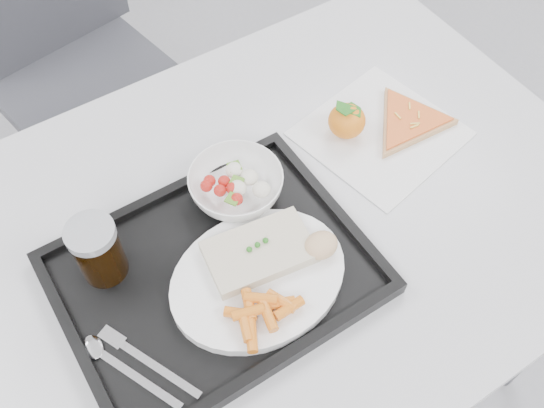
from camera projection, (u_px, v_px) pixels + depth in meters
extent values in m
cube|color=silver|center=(254.00, 232.00, 0.98)|extent=(1.20, 0.80, 0.03)
cylinder|color=#47474C|center=(362.00, 123.00, 1.62)|extent=(0.04, 0.04, 0.72)
cube|color=#34343A|center=(93.00, 90.00, 1.56)|extent=(0.49, 0.49, 0.04)
cylinder|color=#47474C|center=(78.00, 220.00, 1.62)|extent=(0.03, 0.03, 0.43)
cylinder|color=#47474C|center=(197.00, 163.00, 1.73)|extent=(0.03, 0.03, 0.43)
cylinder|color=#47474C|center=(31.00, 135.00, 1.79)|extent=(0.03, 0.03, 0.43)
cylinder|color=#47474C|center=(141.00, 88.00, 1.90)|extent=(0.03, 0.03, 0.43)
cube|color=black|center=(215.00, 275.00, 0.91)|extent=(0.45, 0.35, 0.01)
cube|color=black|center=(163.00, 194.00, 0.98)|extent=(0.45, 0.02, 0.01)
cube|color=black|center=(275.00, 362.00, 0.82)|extent=(0.45, 0.02, 0.01)
cube|color=black|center=(332.00, 206.00, 0.97)|extent=(0.02, 0.32, 0.01)
cube|color=black|center=(77.00, 346.00, 0.83)|extent=(0.02, 0.32, 0.01)
cylinder|color=white|center=(258.00, 278.00, 0.89)|extent=(0.27, 0.27, 0.02)
cube|color=beige|center=(259.00, 252.00, 0.89)|extent=(0.17, 0.12, 0.02)
sphere|color=#236B1C|center=(249.00, 249.00, 0.88)|extent=(0.01, 0.01, 0.01)
sphere|color=#236B1C|center=(257.00, 245.00, 0.89)|extent=(0.01, 0.01, 0.01)
sphere|color=#236B1C|center=(266.00, 240.00, 0.89)|extent=(0.01, 0.01, 0.01)
ellipsoid|color=tan|center=(321.00, 245.00, 0.89)|extent=(0.06, 0.06, 0.03)
imported|color=white|center=(236.00, 185.00, 0.97)|extent=(0.15, 0.15, 0.05)
cylinder|color=black|center=(99.00, 252.00, 0.87)|extent=(0.07, 0.07, 0.10)
cylinder|color=#A5A8AD|center=(90.00, 233.00, 0.83)|extent=(0.07, 0.07, 0.01)
cube|color=silver|center=(137.00, 378.00, 0.81)|extent=(0.07, 0.14, 0.00)
ellipsoid|color=silver|center=(93.00, 347.00, 0.84)|extent=(0.04, 0.05, 0.01)
cube|color=silver|center=(156.00, 367.00, 0.82)|extent=(0.07, 0.14, 0.00)
cube|color=silver|center=(112.00, 337.00, 0.85)|extent=(0.03, 0.04, 0.00)
cube|color=white|center=(380.00, 134.00, 1.08)|extent=(0.29, 0.28, 0.00)
ellipsoid|color=#FFA122|center=(347.00, 121.00, 1.05)|extent=(0.09, 0.09, 0.06)
cube|color=#236B1C|center=(349.00, 109.00, 1.03)|extent=(0.05, 0.04, 0.02)
cube|color=#236B1C|center=(349.00, 109.00, 1.03)|extent=(0.05, 0.03, 0.02)
cylinder|color=tan|center=(409.00, 122.00, 1.09)|extent=(0.26, 0.26, 0.01)
cylinder|color=#A2310E|center=(410.00, 119.00, 1.08)|extent=(0.23, 0.23, 0.00)
cube|color=#EABC47|center=(410.00, 106.00, 1.09)|extent=(0.01, 0.02, 0.00)
cube|color=#EABC47|center=(414.00, 126.00, 1.06)|extent=(0.02, 0.00, 0.00)
cube|color=#EABC47|center=(419.00, 115.00, 1.08)|extent=(0.01, 0.02, 0.00)
cube|color=#EABC47|center=(415.00, 124.00, 1.07)|extent=(0.02, 0.01, 0.00)
cube|color=#EABC47|center=(398.00, 116.00, 1.08)|extent=(0.00, 0.02, 0.00)
cylinder|color=orange|center=(268.00, 316.00, 0.83)|extent=(0.02, 0.05, 0.02)
cylinder|color=orange|center=(281.00, 301.00, 0.85)|extent=(0.03, 0.05, 0.02)
cylinder|color=orange|center=(261.00, 298.00, 0.84)|extent=(0.05, 0.04, 0.02)
cylinder|color=orange|center=(252.00, 336.00, 0.82)|extent=(0.03, 0.05, 0.02)
cylinder|color=orange|center=(249.00, 305.00, 0.84)|extent=(0.03, 0.05, 0.02)
cylinder|color=orange|center=(289.00, 308.00, 0.84)|extent=(0.05, 0.02, 0.02)
cylinder|color=orange|center=(248.00, 312.00, 0.83)|extent=(0.05, 0.03, 0.02)
cylinder|color=orange|center=(245.00, 326.00, 0.82)|extent=(0.03, 0.05, 0.02)
cylinder|color=orange|center=(240.00, 314.00, 0.84)|extent=(0.04, 0.04, 0.02)
cylinder|color=orange|center=(279.00, 303.00, 0.85)|extent=(0.05, 0.03, 0.02)
sphere|color=#AC1C14|center=(224.00, 181.00, 0.96)|extent=(0.02, 0.02, 0.02)
sphere|color=#AC1C14|center=(206.00, 186.00, 0.95)|extent=(0.02, 0.02, 0.02)
sphere|color=#AC1C14|center=(209.00, 181.00, 0.96)|extent=(0.02, 0.02, 0.02)
sphere|color=#AC1C14|center=(220.00, 191.00, 0.95)|extent=(0.02, 0.02, 0.02)
sphere|color=#AC1C14|center=(232.00, 189.00, 0.95)|extent=(0.02, 0.02, 0.02)
sphere|color=#AC1C14|center=(237.00, 199.00, 0.94)|extent=(0.02, 0.02, 0.02)
ellipsoid|color=silver|center=(234.00, 170.00, 0.97)|extent=(0.03, 0.03, 0.02)
ellipsoid|color=silver|center=(237.00, 188.00, 0.95)|extent=(0.03, 0.03, 0.02)
ellipsoid|color=silver|center=(261.00, 189.00, 0.95)|extent=(0.03, 0.03, 0.02)
ellipsoid|color=silver|center=(249.00, 177.00, 0.97)|extent=(0.03, 0.03, 0.02)
cube|color=#508225|center=(234.00, 167.00, 0.97)|extent=(0.02, 0.02, 0.00)
cube|color=#508225|center=(233.00, 199.00, 0.93)|extent=(0.03, 0.03, 0.00)
cube|color=#508225|center=(237.00, 182.00, 0.95)|extent=(0.03, 0.03, 0.00)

